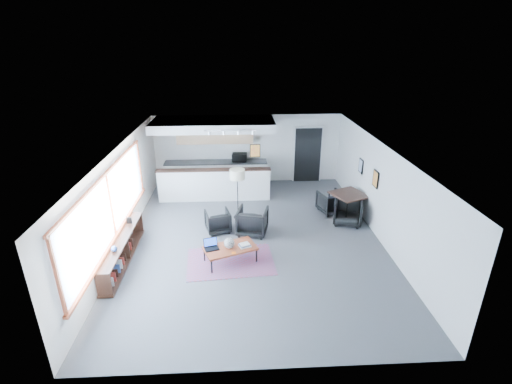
{
  "coord_description": "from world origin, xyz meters",
  "views": [
    {
      "loc": [
        -0.4,
        -9.13,
        5.2
      ],
      "look_at": [
        0.1,
        0.4,
        1.23
      ],
      "focal_mm": 26.0,
      "sensor_mm": 36.0,
      "label": 1
    }
  ],
  "objects_px": {
    "book_stack": "(245,245)",
    "armchair_left": "(218,220)",
    "dining_chair_near": "(348,213)",
    "microwave": "(239,157)",
    "armchair_right": "(252,220)",
    "dining_table": "(349,196)",
    "dining_chair_far": "(331,203)",
    "floor_lamp": "(237,176)",
    "laptop": "(211,245)",
    "coffee_table": "(230,248)",
    "ceramic_pot": "(229,243)"
  },
  "relations": [
    {
      "from": "book_stack",
      "to": "armchair_left",
      "type": "bearing_deg",
      "value": 114.46
    },
    {
      "from": "book_stack",
      "to": "dining_table",
      "type": "height_order",
      "value": "dining_table"
    },
    {
      "from": "floor_lamp",
      "to": "microwave",
      "type": "height_order",
      "value": "floor_lamp"
    },
    {
      "from": "armchair_left",
      "to": "dining_table",
      "type": "distance_m",
      "value": 4.07
    },
    {
      "from": "dining_chair_far",
      "to": "microwave",
      "type": "distance_m",
      "value": 3.97
    },
    {
      "from": "armchair_left",
      "to": "dining_chair_near",
      "type": "bearing_deg",
      "value": 169.7
    },
    {
      "from": "armchair_left",
      "to": "armchair_right",
      "type": "distance_m",
      "value": 1.01
    },
    {
      "from": "ceramic_pot",
      "to": "microwave",
      "type": "distance_m",
      "value": 5.39
    },
    {
      "from": "armchair_left",
      "to": "microwave",
      "type": "bearing_deg",
      "value": -114.78
    },
    {
      "from": "floor_lamp",
      "to": "dining_table",
      "type": "height_order",
      "value": "floor_lamp"
    },
    {
      "from": "dining_chair_near",
      "to": "dining_chair_far",
      "type": "relative_size",
      "value": 1.1
    },
    {
      "from": "armchair_left",
      "to": "dining_table",
      "type": "bearing_deg",
      "value": 174.99
    },
    {
      "from": "book_stack",
      "to": "armchair_left",
      "type": "height_order",
      "value": "armchair_left"
    },
    {
      "from": "book_stack",
      "to": "floor_lamp",
      "type": "height_order",
      "value": "floor_lamp"
    },
    {
      "from": "ceramic_pot",
      "to": "armchair_left",
      "type": "height_order",
      "value": "armchair_left"
    },
    {
      "from": "book_stack",
      "to": "dining_chair_far",
      "type": "xyz_separation_m",
      "value": [
        2.84,
        2.72,
        -0.13
      ]
    },
    {
      "from": "dining_chair_near",
      "to": "microwave",
      "type": "distance_m",
      "value": 4.74
    },
    {
      "from": "armchair_left",
      "to": "dining_table",
      "type": "height_order",
      "value": "dining_table"
    },
    {
      "from": "armchair_right",
      "to": "microwave",
      "type": "relative_size",
      "value": 1.56
    },
    {
      "from": "dining_chair_near",
      "to": "dining_table",
      "type": "bearing_deg",
      "value": 92.06
    },
    {
      "from": "armchair_right",
      "to": "dining_table",
      "type": "relative_size",
      "value": 0.66
    },
    {
      "from": "dining_chair_far",
      "to": "ceramic_pot",
      "type": "bearing_deg",
      "value": 22.91
    },
    {
      "from": "ceramic_pot",
      "to": "armchair_left",
      "type": "distance_m",
      "value": 1.71
    },
    {
      "from": "ceramic_pot",
      "to": "book_stack",
      "type": "xyz_separation_m",
      "value": [
        0.38,
        0.04,
        -0.09
      ]
    },
    {
      "from": "dining_chair_near",
      "to": "dining_chair_far",
      "type": "height_order",
      "value": "dining_chair_near"
    },
    {
      "from": "armchair_right",
      "to": "floor_lamp",
      "type": "xyz_separation_m",
      "value": [
        -0.41,
        1.02,
        0.97
      ]
    },
    {
      "from": "laptop",
      "to": "floor_lamp",
      "type": "relative_size",
      "value": 0.25
    },
    {
      "from": "laptop",
      "to": "dining_chair_far",
      "type": "relative_size",
      "value": 0.63
    },
    {
      "from": "laptop",
      "to": "book_stack",
      "type": "bearing_deg",
      "value": -16.08
    },
    {
      "from": "laptop",
      "to": "dining_chair_near",
      "type": "distance_m",
      "value": 4.42
    },
    {
      "from": "armchair_right",
      "to": "floor_lamp",
      "type": "height_order",
      "value": "floor_lamp"
    },
    {
      "from": "armchair_left",
      "to": "floor_lamp",
      "type": "xyz_separation_m",
      "value": [
        0.59,
        0.83,
        1.04
      ]
    },
    {
      "from": "coffee_table",
      "to": "dining_chair_near",
      "type": "relative_size",
      "value": 2.03
    },
    {
      "from": "armchair_left",
      "to": "microwave",
      "type": "relative_size",
      "value": 1.28
    },
    {
      "from": "coffee_table",
      "to": "armchair_right",
      "type": "xyz_separation_m",
      "value": [
        0.62,
        1.45,
        0.04
      ]
    },
    {
      "from": "armchair_right",
      "to": "microwave",
      "type": "height_order",
      "value": "microwave"
    },
    {
      "from": "dining_table",
      "to": "dining_chair_far",
      "type": "relative_size",
      "value": 1.97
    },
    {
      "from": "laptop",
      "to": "ceramic_pot",
      "type": "height_order",
      "value": "ceramic_pot"
    },
    {
      "from": "dining_table",
      "to": "microwave",
      "type": "bearing_deg",
      "value": 137.56
    },
    {
      "from": "armchair_left",
      "to": "dining_chair_far",
      "type": "distance_m",
      "value": 3.74
    },
    {
      "from": "armchair_left",
      "to": "book_stack",
      "type": "bearing_deg",
      "value": 100.13
    },
    {
      "from": "book_stack",
      "to": "armchair_right",
      "type": "xyz_separation_m",
      "value": [
        0.26,
        1.43,
        -0.04
      ]
    },
    {
      "from": "book_stack",
      "to": "armchair_left",
      "type": "xyz_separation_m",
      "value": [
        -0.74,
        1.62,
        -0.11
      ]
    },
    {
      "from": "floor_lamp",
      "to": "dining_chair_far",
      "type": "relative_size",
      "value": 2.49
    },
    {
      "from": "book_stack",
      "to": "armchair_right",
      "type": "height_order",
      "value": "armchair_right"
    },
    {
      "from": "laptop",
      "to": "dining_chair_far",
      "type": "distance_m",
      "value": 4.58
    },
    {
      "from": "armchair_left",
      "to": "armchair_right",
      "type": "bearing_deg",
      "value": 154.89
    },
    {
      "from": "floor_lamp",
      "to": "dining_chair_near",
      "type": "relative_size",
      "value": 2.26
    },
    {
      "from": "laptop",
      "to": "dining_table",
      "type": "bearing_deg",
      "value": 12.09
    },
    {
      "from": "laptop",
      "to": "armchair_right",
      "type": "relative_size",
      "value": 0.48
    }
  ]
}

